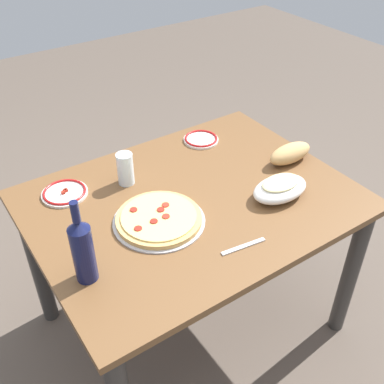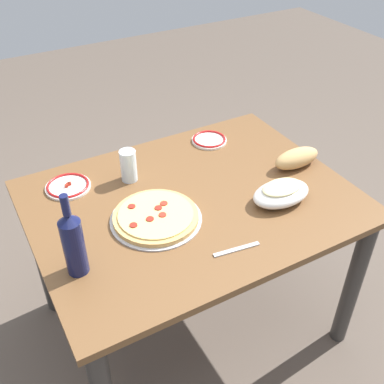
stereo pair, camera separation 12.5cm
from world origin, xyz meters
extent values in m
plane|color=brown|center=(0.00, 0.00, 0.00)|extent=(8.00, 8.00, 0.00)
cube|color=brown|center=(0.00, 0.00, 0.74)|extent=(1.23, 0.95, 0.03)
cylinder|color=#33302D|center=(0.56, -0.41, 0.36)|extent=(0.07, 0.07, 0.72)
cylinder|color=#33302D|center=(-0.56, 0.41, 0.36)|extent=(0.07, 0.07, 0.72)
cylinder|color=#33302D|center=(0.56, 0.41, 0.36)|extent=(0.07, 0.07, 0.72)
cylinder|color=#B7B7BC|center=(-0.18, -0.05, 0.76)|extent=(0.34, 0.34, 0.01)
cylinder|color=tan|center=(-0.18, -0.05, 0.77)|extent=(0.32, 0.32, 0.02)
cylinder|color=#EACC75|center=(-0.18, -0.05, 0.78)|extent=(0.28, 0.28, 0.01)
cylinder|color=#B22D1E|center=(-0.13, -0.01, 0.79)|extent=(0.03, 0.03, 0.00)
cylinder|color=maroon|center=(-0.16, -0.03, 0.79)|extent=(0.03, 0.03, 0.00)
cylinder|color=maroon|center=(-0.28, -0.07, 0.79)|extent=(0.03, 0.03, 0.00)
cylinder|color=maroon|center=(-0.21, -0.07, 0.79)|extent=(0.03, 0.03, 0.00)
cylinder|color=maroon|center=(-0.24, 0.03, 0.79)|extent=(0.03, 0.03, 0.00)
cylinder|color=#B22D1E|center=(-0.16, -0.07, 0.79)|extent=(0.03, 0.03, 0.00)
ellipsoid|color=white|center=(0.29, -0.18, 0.79)|extent=(0.24, 0.15, 0.07)
ellipsoid|color=#AD2819|center=(0.29, -0.18, 0.80)|extent=(0.20, 0.12, 0.03)
ellipsoid|color=beige|center=(0.29, -0.18, 0.82)|extent=(0.17, 0.10, 0.02)
cylinder|color=#141942|center=(-0.51, -0.15, 0.86)|extent=(0.07, 0.07, 0.20)
cone|color=#141942|center=(-0.51, -0.15, 0.97)|extent=(0.07, 0.07, 0.03)
cylinder|color=#141942|center=(-0.51, -0.15, 1.02)|extent=(0.03, 0.03, 0.07)
cylinder|color=silver|center=(-0.16, 0.24, 0.82)|extent=(0.07, 0.07, 0.14)
cylinder|color=white|center=(-0.40, 0.30, 0.76)|extent=(0.18, 0.18, 0.01)
torus|color=red|center=(-0.40, 0.30, 0.77)|extent=(0.17, 0.17, 0.01)
cube|color=#AD2819|center=(-0.40, 0.30, 0.77)|extent=(0.01, 0.01, 0.01)
cube|color=#AD2819|center=(-0.39, 0.30, 0.77)|extent=(0.01, 0.01, 0.01)
cube|color=#AD2819|center=(-0.41, 0.30, 0.77)|extent=(0.01, 0.01, 0.01)
cylinder|color=white|center=(0.28, 0.34, 0.76)|extent=(0.16, 0.16, 0.01)
torus|color=red|center=(0.28, 0.34, 0.77)|extent=(0.15, 0.15, 0.01)
ellipsoid|color=tan|center=(0.50, -0.02, 0.80)|extent=(0.22, 0.09, 0.08)
cube|color=#B7B7BC|center=(-0.01, -0.33, 0.76)|extent=(0.17, 0.04, 0.00)
camera|label=1|loc=(-0.80, -1.18, 1.86)|focal=43.21mm
camera|label=2|loc=(-0.69, -1.25, 1.86)|focal=43.21mm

